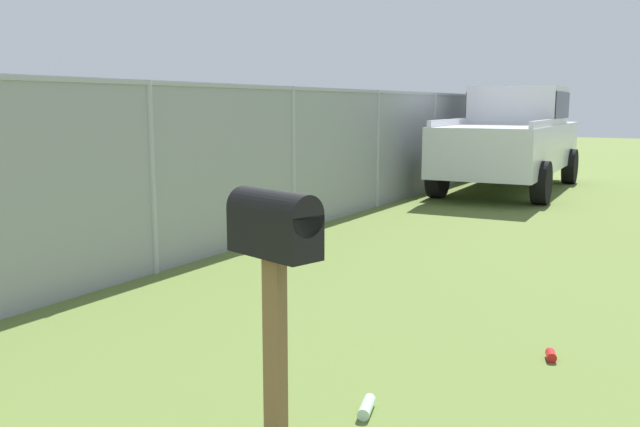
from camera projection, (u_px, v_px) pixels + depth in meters
The scene contains 5 objects.
mailbox at pixel (274, 244), 3.26m from camera, with size 0.33×0.54×1.31m.
pickup_truck at pixel (513, 135), 13.67m from camera, with size 5.47×2.31×2.09m.
fence_section at pixel (340, 149), 10.15m from camera, with size 18.59×0.07×1.96m.
litter_can_far_scatter at pixel (551, 355), 4.56m from camera, with size 0.07×0.07×0.12m, color red.
litter_bottle_midfield_b at pixel (367, 407), 3.78m from camera, with size 0.07×0.07×0.22m, color #B2D8BF.
Camera 1 is at (1.73, -1.31, 1.71)m, focal length 37.73 mm.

